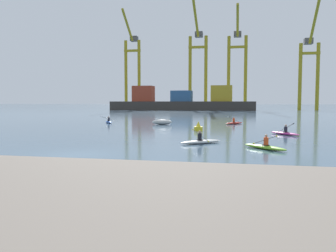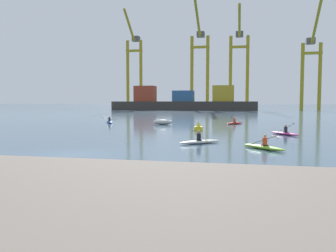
{
  "view_description": "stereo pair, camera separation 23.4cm",
  "coord_description": "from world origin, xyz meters",
  "px_view_note": "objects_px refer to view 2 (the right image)",
  "views": [
    {
      "loc": [
        8.95,
        -17.85,
        3.01
      ],
      "look_at": [
        2.08,
        15.55,
        0.6
      ],
      "focal_mm": 36.97,
      "sensor_mm": 36.0,
      "label": 1
    },
    {
      "loc": [
        9.18,
        -17.8,
        3.01
      ],
      "look_at": [
        2.08,
        15.55,
        0.6
      ],
      "focal_mm": 36.97,
      "sensor_mm": 36.0,
      "label": 2
    }
  ],
  "objects_px": {
    "gantry_crane_west": "(134,64)",
    "gantry_crane_west_mid": "(200,59)",
    "channel_buoy": "(198,127)",
    "kayak_white": "(200,141)",
    "container_barge": "(183,102)",
    "kayak_blue": "(109,122)",
    "gantry_crane_east_mid": "(239,60)",
    "capsized_dinghy": "(163,122)",
    "kayak_red": "(235,123)",
    "kayak_magenta": "(285,133)",
    "gantry_crane_east": "(312,62)",
    "kayak_lime": "(264,147)"
  },
  "relations": [
    {
      "from": "kayak_magenta",
      "to": "kayak_lime",
      "type": "relative_size",
      "value": 1.07
    },
    {
      "from": "gantry_crane_west",
      "to": "gantry_crane_east",
      "type": "bearing_deg",
      "value": -6.96
    },
    {
      "from": "gantry_crane_east_mid",
      "to": "kayak_blue",
      "type": "xyz_separation_m",
      "value": [
        -17.14,
        -86.95,
        -18.19
      ]
    },
    {
      "from": "channel_buoy",
      "to": "kayak_red",
      "type": "height_order",
      "value": "channel_buoy"
    },
    {
      "from": "capsized_dinghy",
      "to": "kayak_lime",
      "type": "bearing_deg",
      "value": -61.81
    },
    {
      "from": "kayak_magenta",
      "to": "kayak_blue",
      "type": "distance_m",
      "value": 25.93
    },
    {
      "from": "gantry_crane_west",
      "to": "capsized_dinghy",
      "type": "distance_m",
      "value": 97.12
    },
    {
      "from": "gantry_crane_west_mid",
      "to": "channel_buoy",
      "type": "bearing_deg",
      "value": -83.19
    },
    {
      "from": "capsized_dinghy",
      "to": "kayak_red",
      "type": "distance_m",
      "value": 9.75
    },
    {
      "from": "container_barge",
      "to": "gantry_crane_east",
      "type": "relative_size",
      "value": 1.41
    },
    {
      "from": "gantry_crane_east",
      "to": "kayak_white",
      "type": "bearing_deg",
      "value": -104.38
    },
    {
      "from": "gantry_crane_east",
      "to": "kayak_blue",
      "type": "bearing_deg",
      "value": -117.44
    },
    {
      "from": "kayak_red",
      "to": "kayak_blue",
      "type": "distance_m",
      "value": 17.49
    },
    {
      "from": "capsized_dinghy",
      "to": "kayak_red",
      "type": "xyz_separation_m",
      "value": [
        9.18,
        3.28,
        -0.18
      ]
    },
    {
      "from": "gantry_crane_west",
      "to": "kayak_red",
      "type": "bearing_deg",
      "value": -64.38
    },
    {
      "from": "channel_buoy",
      "to": "kayak_white",
      "type": "distance_m",
      "value": 10.84
    },
    {
      "from": "kayak_white",
      "to": "gantry_crane_east_mid",
      "type": "bearing_deg",
      "value": 89.09
    },
    {
      "from": "capsized_dinghy",
      "to": "kayak_magenta",
      "type": "relative_size",
      "value": 0.87
    },
    {
      "from": "channel_buoy",
      "to": "kayak_blue",
      "type": "xyz_separation_m",
      "value": [
        -14.0,
        10.78,
        -0.19
      ]
    },
    {
      "from": "gantry_crane_east",
      "to": "channel_buoy",
      "type": "xyz_separation_m",
      "value": [
        -27.34,
        -90.39,
        -16.14
      ]
    },
    {
      "from": "gantry_crane_west_mid",
      "to": "gantry_crane_east_mid",
      "type": "height_order",
      "value": "gantry_crane_west_mid"
    },
    {
      "from": "container_barge",
      "to": "gantry_crane_east_mid",
      "type": "bearing_deg",
      "value": 34.65
    },
    {
      "from": "gantry_crane_east",
      "to": "kayak_red",
      "type": "xyz_separation_m",
      "value": [
        -23.88,
        -78.57,
        -16.32
      ]
    },
    {
      "from": "channel_buoy",
      "to": "kayak_lime",
      "type": "xyz_separation_m",
      "value": [
        5.72,
        -12.8,
        -0.19
      ]
    },
    {
      "from": "kayak_lime",
      "to": "container_barge",
      "type": "bearing_deg",
      "value": 102.42
    },
    {
      "from": "channel_buoy",
      "to": "kayak_magenta",
      "type": "bearing_deg",
      "value": -17.97
    },
    {
      "from": "container_barge",
      "to": "kayak_blue",
      "type": "relative_size",
      "value": 15.66
    },
    {
      "from": "capsized_dinghy",
      "to": "channel_buoy",
      "type": "distance_m",
      "value": 10.28
    },
    {
      "from": "gantry_crane_east_mid",
      "to": "kayak_white",
      "type": "bearing_deg",
      "value": -90.91
    },
    {
      "from": "gantry_crane_west_mid",
      "to": "kayak_blue",
      "type": "distance_m",
      "value": 85.45
    },
    {
      "from": "container_barge",
      "to": "gantry_crane_west_mid",
      "type": "xyz_separation_m",
      "value": [
        4.5,
        9.47,
        15.88
      ]
    },
    {
      "from": "kayak_blue",
      "to": "kayak_red",
      "type": "bearing_deg",
      "value": 3.41
    },
    {
      "from": "kayak_lime",
      "to": "kayak_blue",
      "type": "bearing_deg",
      "value": 129.89
    },
    {
      "from": "gantry_crane_west",
      "to": "kayak_magenta",
      "type": "height_order",
      "value": "gantry_crane_west"
    },
    {
      "from": "gantry_crane_east",
      "to": "kayak_blue",
      "type": "height_order",
      "value": "gantry_crane_east"
    },
    {
      "from": "kayak_magenta",
      "to": "gantry_crane_east",
      "type": "bearing_deg",
      "value": 78.36
    },
    {
      "from": "kayak_lime",
      "to": "capsized_dinghy",
      "type": "bearing_deg",
      "value": 118.19
    },
    {
      "from": "gantry_crane_west",
      "to": "gantry_crane_west_mid",
      "type": "relative_size",
      "value": 0.97
    },
    {
      "from": "capsized_dinghy",
      "to": "kayak_red",
      "type": "bearing_deg",
      "value": 19.65
    },
    {
      "from": "gantry_crane_west",
      "to": "kayak_magenta",
      "type": "distance_m",
      "value": 112.55
    },
    {
      "from": "channel_buoy",
      "to": "kayak_red",
      "type": "distance_m",
      "value": 12.32
    },
    {
      "from": "kayak_magenta",
      "to": "gantry_crane_west",
      "type": "bearing_deg",
      "value": 114.59
    },
    {
      "from": "gantry_crane_east_mid",
      "to": "kayak_white",
      "type": "height_order",
      "value": "gantry_crane_east_mid"
    },
    {
      "from": "channel_buoy",
      "to": "kayak_magenta",
      "type": "height_order",
      "value": "kayak_magenta"
    },
    {
      "from": "kayak_red",
      "to": "kayak_lime",
      "type": "bearing_deg",
      "value": -84.76
    },
    {
      "from": "channel_buoy",
      "to": "container_barge",
      "type": "bearing_deg",
      "value": 100.53
    },
    {
      "from": "gantry_crane_west",
      "to": "capsized_dinghy",
      "type": "bearing_deg",
      "value": -70.21
    },
    {
      "from": "capsized_dinghy",
      "to": "kayak_white",
      "type": "height_order",
      "value": "kayak_white"
    },
    {
      "from": "container_barge",
      "to": "capsized_dinghy",
      "type": "xyz_separation_m",
      "value": [
        10.02,
        -76.14,
        -2.47
      ]
    },
    {
      "from": "gantry_crane_west",
      "to": "gantry_crane_west_mid",
      "type": "height_order",
      "value": "gantry_crane_west_mid"
    }
  ]
}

